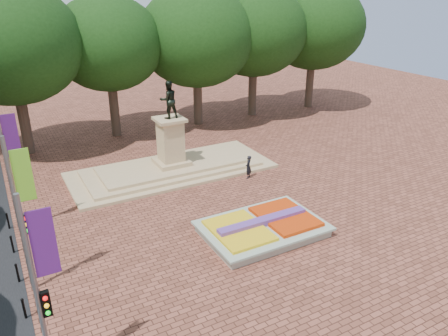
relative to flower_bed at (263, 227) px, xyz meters
name	(u,v)px	position (x,y,z in m)	size (l,w,h in m)	color
ground	(227,222)	(-1.03, 2.00, -0.38)	(90.00, 90.00, 0.00)	brown
flower_bed	(263,227)	(0.00, 0.00, 0.00)	(6.30, 4.30, 0.91)	gray
monument	(172,160)	(-1.03, 10.00, 0.50)	(14.00, 6.00, 6.40)	tan
tree_row_back	(149,54)	(1.31, 20.00, 6.29)	(44.80, 8.80, 10.43)	#3A2820
banner_poles	(22,213)	(-11.10, 0.69, 3.50)	(0.88, 11.17, 7.00)	slate
bollard_row	(20,289)	(-11.73, 0.50, 0.15)	(0.12, 13.12, 0.98)	black
pedestrian	(248,167)	(3.10, 6.50, 0.43)	(0.59, 0.38, 1.61)	black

